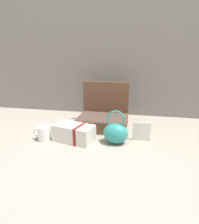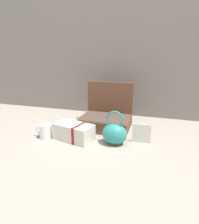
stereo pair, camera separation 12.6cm
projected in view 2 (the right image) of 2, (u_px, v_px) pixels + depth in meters
The scene contains 7 objects.
ground_plane at pixel (102, 137), 1.32m from camera, with size 6.00×6.00×0.00m, color #9E9384.
back_wall at pixel (122, 35), 1.65m from camera, with size 3.20×0.06×1.40m, color gray.
open_suitcase at pixel (106, 117), 1.50m from camera, with size 0.37×0.30×0.33m.
teal_pouch_handbag at pixel (114, 133), 1.21m from camera, with size 0.17×0.14×0.22m.
cream_toiletry_bag at pixel (74, 132), 1.27m from camera, with size 0.28×0.19×0.11m.
coffee_mug at pixel (45, 131), 1.31m from camera, with size 0.12×0.08×0.09m.
info_card_left at pixel (141, 133), 1.23m from camera, with size 0.12×0.01×0.12m, color silver.
Camera 2 is at (0.34, -1.17, 0.55)m, focal length 30.97 mm.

